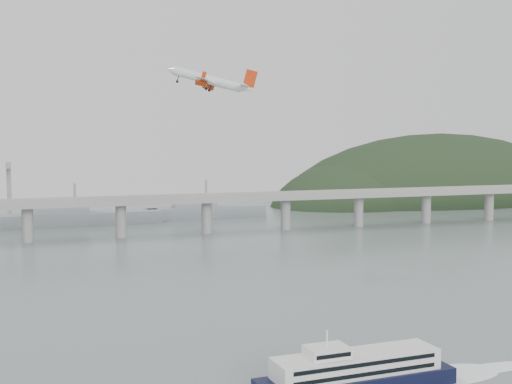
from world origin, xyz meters
name	(u,v)px	position (x,y,z in m)	size (l,w,h in m)	color
ground	(316,323)	(0.00, 0.00, 0.00)	(900.00, 900.00, 0.00)	slate
bridge	(171,205)	(-1.15, 200.00, 17.65)	(800.00, 22.00, 23.90)	gray
headland	(453,222)	(285.18, 331.75, -19.34)	(365.00, 155.00, 156.00)	black
ferry	(356,372)	(-13.97, -52.85, 3.91)	(76.43, 14.71, 14.41)	black
airliner	(210,80)	(-9.02, 86.30, 79.76)	(35.10, 33.51, 13.03)	silver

